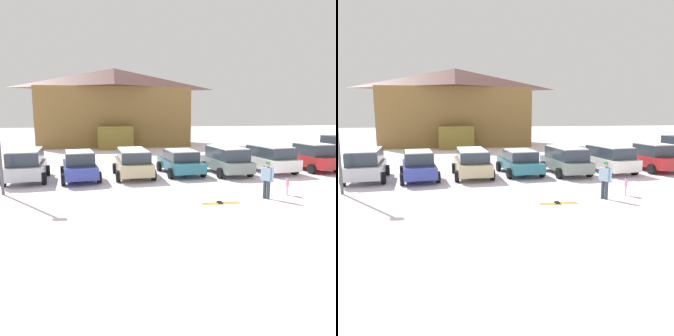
% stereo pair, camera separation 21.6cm
% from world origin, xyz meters
% --- Properties ---
extents(ground, '(160.00, 160.00, 0.00)m').
position_xyz_m(ground, '(0.00, 0.00, 0.00)').
color(ground, white).
extents(ski_lodge, '(17.35, 10.78, 8.84)m').
position_xyz_m(ski_lodge, '(-2.74, 31.34, 4.47)').
color(ski_lodge, brown).
rests_on(ski_lodge, ground).
extents(parked_silver_wagon, '(2.46, 4.32, 1.77)m').
position_xyz_m(parked_silver_wagon, '(-8.51, 11.03, 0.95)').
color(parked_silver_wagon, '#B8BEC4').
rests_on(parked_silver_wagon, ground).
extents(parked_blue_hatchback, '(2.48, 4.49, 1.67)m').
position_xyz_m(parked_blue_hatchback, '(-5.63, 10.73, 0.84)').
color(parked_blue_hatchback, '#33409C').
rests_on(parked_blue_hatchback, ground).
extents(parked_beige_suv, '(2.33, 4.53, 1.65)m').
position_xyz_m(parked_beige_suv, '(-2.58, 11.06, 0.89)').
color(parked_beige_suv, tan).
rests_on(parked_beige_suv, ground).
extents(parked_teal_hatchback, '(2.47, 4.43, 1.53)m').
position_xyz_m(parked_teal_hatchback, '(0.38, 11.32, 0.78)').
color(parked_teal_hatchback, '#2A6E82').
rests_on(parked_teal_hatchback, ground).
extents(parked_grey_wagon, '(2.34, 4.36, 1.71)m').
position_xyz_m(parked_grey_wagon, '(3.19, 10.82, 0.92)').
color(parked_grey_wagon, gray).
rests_on(parked_grey_wagon, ground).
extents(parked_white_suv, '(2.59, 4.20, 1.72)m').
position_xyz_m(parked_white_suv, '(6.09, 10.80, 0.92)').
color(parked_white_suv, white).
rests_on(parked_white_suv, ground).
extents(parked_red_sedan, '(2.40, 4.49, 1.79)m').
position_xyz_m(parked_red_sedan, '(9.31, 11.12, 0.89)').
color(parked_red_sedan, '#B12426').
rests_on(parked_red_sedan, ground).
extents(skier_child_in_pink_snowsuit, '(0.22, 0.29, 0.89)m').
position_xyz_m(skier_child_in_pink_snowsuit, '(3.99, 5.19, 0.50)').
color(skier_child_in_pink_snowsuit, '#EBAAC2').
rests_on(skier_child_in_pink_snowsuit, ground).
extents(skier_adult_in_blue_parka, '(0.41, 0.54, 1.67)m').
position_xyz_m(skier_adult_in_blue_parka, '(2.74, 4.81, 0.94)').
color(skier_adult_in_blue_parka, '#313B48').
rests_on(skier_adult_in_blue_parka, ground).
extents(pair_of_skis, '(1.69, 0.37, 0.08)m').
position_xyz_m(pair_of_skis, '(0.47, 4.46, 0.02)').
color(pair_of_skis, gold).
rests_on(pair_of_skis, ground).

